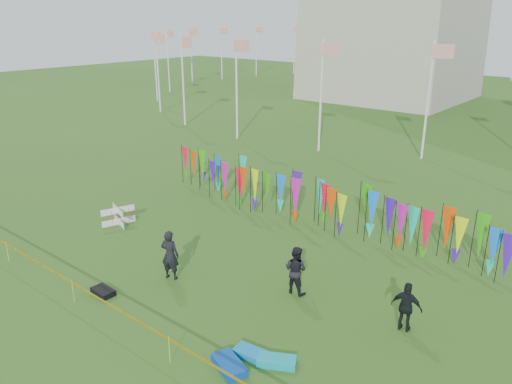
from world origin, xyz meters
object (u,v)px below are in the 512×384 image
Objects in this scene: kite_bag_turquoise at (251,354)px; box_kite at (118,216)px; person_right at (406,307)px; kite_bag_blue at (229,365)px; person_mid at (296,270)px; person_left at (170,255)px; kite_bag_black at (103,292)px; kite_bag_teal at (277,361)px.

box_kite is at bearing 162.83° from kite_bag_turquoise.
kite_bag_blue is (-3.07, -4.95, -0.72)m from person_right.
person_left is at bearing 23.94° from person_mid.
kite_bag_turquoise is at bearing 142.87° from person_left.
person_left is 1.17× the size of person_right.
person_left is 5.85m from kite_bag_blue.
person_mid is at bearing 106.44° from kite_bag_turquoise.
box_kite is at bearing 139.11° from kite_bag_black.
kite_bag_blue is at bearing -21.09° from box_kite.
person_right is 1.88× the size of kite_bag_black.
kite_bag_black is at bearing -173.50° from kite_bag_turquoise.
kite_bag_blue reaches higher than kite_bag_teal.
person_right reaches higher than kite_bag_turquoise.
person_mid reaches higher than kite_bag_black.
kite_bag_teal reaches higher than kite_bag_turquoise.
kite_bag_black is (-5.27, -4.54, -0.80)m from person_mid.
kite_bag_teal is at bearing 53.57° from person_right.
person_right is at bearing -178.52° from person_mid.
person_mid is 1.54× the size of kite_bag_blue.
person_right is at bearing 27.61° from kite_bag_black.
kite_bag_teal is (0.93, 1.01, -0.02)m from kite_bag_blue.
person_mid reaches higher than kite_bag_turquoise.
kite_bag_teal is at bearing 47.30° from kite_bag_blue.
kite_bag_teal is at bearing -15.20° from box_kite.
kite_bag_turquoise is 0.95× the size of kite_bag_teal.
kite_bag_teal is (-2.13, -3.93, -0.74)m from person_right.
person_left is at bearing 8.84° from person_right.
person_mid reaches higher than kite_bag_blue.
person_right is (14.17, 0.67, 0.39)m from box_kite.
kite_bag_turquoise is 1.18× the size of kite_bag_black.
person_left is at bearing 166.98° from kite_bag_teal.
box_kite is 0.82× the size of kite_bag_teal.
box_kite is 0.46× the size of person_left.
person_right reaches higher than kite_bag_teal.
box_kite reaches higher than kite_bag_teal.
person_right is (4.04, 0.33, -0.06)m from person_mid.
kite_bag_turquoise is at bearing 46.89° from person_right.
box_kite is at bearing -1.21° from person_mid.
person_mid is 2.01× the size of kite_bag_black.
kite_bag_black is at bearing 179.31° from kite_bag_blue.
kite_bag_blue is 6.24m from kite_bag_black.
person_right reaches higher than kite_bag_black.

